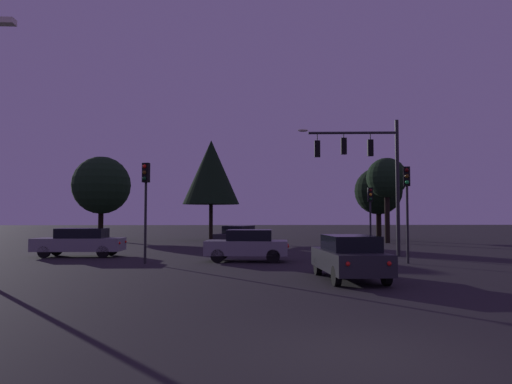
# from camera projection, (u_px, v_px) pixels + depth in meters

# --- Properties ---
(ground_plane) EXTENTS (168.00, 168.00, 0.00)m
(ground_plane) POSITION_uv_depth(u_px,v_px,m) (264.00, 249.00, 31.75)
(ground_plane) COLOR black
(ground_plane) RESTS_ON ground
(traffic_signal_mast_arm) EXTENTS (5.46, 0.65, 7.40)m
(traffic_signal_mast_arm) POSITION_uv_depth(u_px,v_px,m) (367.00, 163.00, 25.70)
(traffic_signal_mast_arm) COLOR #232326
(traffic_signal_mast_arm) RESTS_ON ground
(traffic_light_corner_left) EXTENTS (0.36, 0.39, 4.63)m
(traffic_light_corner_left) POSITION_uv_depth(u_px,v_px,m) (146.00, 192.00, 21.79)
(traffic_light_corner_left) COLOR #232326
(traffic_light_corner_left) RESTS_ON ground
(traffic_light_corner_right) EXTENTS (0.31, 0.35, 3.99)m
(traffic_light_corner_right) POSITION_uv_depth(u_px,v_px,m) (370.00, 206.00, 30.05)
(traffic_light_corner_right) COLOR #232326
(traffic_light_corner_right) RESTS_ON ground
(traffic_light_median) EXTENTS (0.36, 0.38, 4.46)m
(traffic_light_median) POSITION_uv_depth(u_px,v_px,m) (407.00, 195.00, 21.84)
(traffic_light_median) COLOR #232326
(traffic_light_median) RESTS_ON ground
(car_nearside_lane) EXTENTS (1.91, 4.39, 1.52)m
(car_nearside_lane) POSITION_uv_depth(u_px,v_px,m) (349.00, 257.00, 16.15)
(car_nearside_lane) COLOR #232328
(car_nearside_lane) RESTS_ON ground
(car_crossing_left) EXTENTS (4.12, 2.20, 1.52)m
(car_crossing_left) POSITION_uv_depth(u_px,v_px,m) (247.00, 245.00, 22.78)
(car_crossing_left) COLOR gray
(car_crossing_left) RESTS_ON ground
(car_crossing_right) EXTENTS (4.70, 1.92, 1.52)m
(car_crossing_right) POSITION_uv_depth(u_px,v_px,m) (80.00, 242.00, 25.40)
(car_crossing_right) COLOR gray
(car_crossing_right) RESTS_ON ground
(car_far_lane) EXTENTS (3.27, 4.35, 1.52)m
(car_far_lane) POSITION_uv_depth(u_px,v_px,m) (238.00, 236.00, 32.26)
(car_far_lane) COLOR #232328
(car_far_lane) RESTS_ON ground
(tree_behind_sign) EXTENTS (4.32, 4.32, 6.64)m
(tree_behind_sign) POSITION_uv_depth(u_px,v_px,m) (378.00, 191.00, 43.54)
(tree_behind_sign) COLOR black
(tree_behind_sign) RESTS_ON ground
(tree_left_far) EXTENTS (5.07, 5.07, 9.01)m
(tree_left_far) POSITION_uv_depth(u_px,v_px,m) (211.00, 172.00, 42.55)
(tree_left_far) COLOR black
(tree_left_far) RESTS_ON ground
(tree_center_horizon) EXTENTS (5.21, 5.21, 7.58)m
(tree_center_horizon) POSITION_uv_depth(u_px,v_px,m) (101.00, 185.00, 42.92)
(tree_center_horizon) COLOR black
(tree_center_horizon) RESTS_ON ground
(tree_right_cluster) EXTENTS (3.26, 3.26, 6.92)m
(tree_right_cluster) POSITION_uv_depth(u_px,v_px,m) (387.00, 179.00, 38.52)
(tree_right_cluster) COLOR black
(tree_right_cluster) RESTS_ON ground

